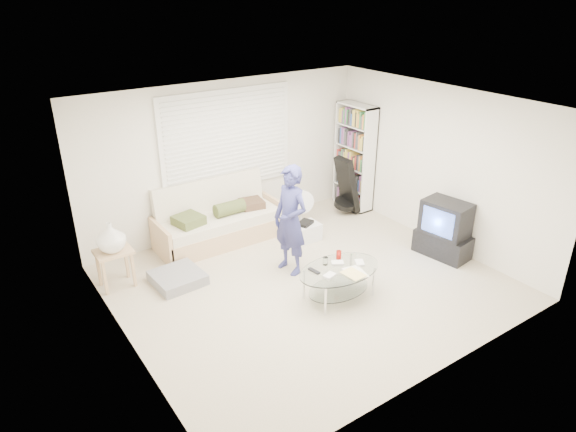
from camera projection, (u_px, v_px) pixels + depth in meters
ground at (308, 283)px, 7.22m from camera, size 5.00×5.00×0.00m
room_shell at (289, 164)px, 6.90m from camera, size 5.02×4.52×2.51m
window_blinds at (228, 140)px, 8.23m from camera, size 2.32×0.08×1.62m
futon_sofa at (218, 222)px, 8.28m from camera, size 2.05×0.83×1.00m
grey_floor_pillow at (178, 278)px, 7.21m from camera, size 0.69×0.69×0.15m
side_table at (111, 240)px, 6.87m from camera, size 0.49×0.39×0.96m
bookshelf at (354, 157)px, 9.32m from camera, size 0.30×0.81×1.92m
guitar_case at (347, 189)px, 9.20m from camera, size 0.42×0.40×1.05m
floor_fan at (301, 206)px, 8.73m from camera, size 0.42×0.27×0.67m
storage_bin at (305, 232)px, 8.37m from camera, size 0.48×0.34×0.33m
tv_unit at (444, 230)px, 7.79m from camera, size 0.55×0.87×0.89m
coffee_table at (339, 274)px, 6.76m from camera, size 1.18×0.76×0.56m
standing_person at (290, 220)px, 7.22m from camera, size 0.47×0.64×1.61m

